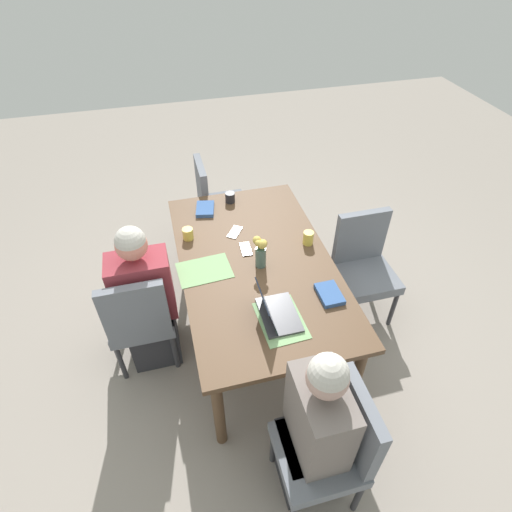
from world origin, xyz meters
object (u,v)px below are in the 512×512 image
(chair_head_right_left_mid, at_px, (333,443))
(flower_vase, at_px, (261,250))
(person_near_left_near, at_px, (147,304))
(coffee_mug_near_left, at_px, (230,197))
(laptop_head_right_left_mid, at_px, (275,312))
(chair_far_right_near, at_px, (363,262))
(phone_silver, at_px, (235,232))
(coffee_mug_near_right, at_px, (308,238))
(phone_black, at_px, (246,249))
(chair_head_left_left_far, at_px, (216,201))
(dining_table, at_px, (256,269))
(chair_near_left_near, at_px, (139,316))
(book_blue_cover, at_px, (329,294))
(person_head_right_left_mid, at_px, (316,433))
(coffee_mug_centre_left, at_px, (188,234))
(book_red_cover, at_px, (205,209))

(chair_head_right_left_mid, relative_size, flower_vase, 3.73)
(person_near_left_near, relative_size, coffee_mug_near_left, 13.99)
(chair_head_right_left_mid, height_order, laptop_head_right_left_mid, laptop_head_right_left_mid)
(chair_far_right_near, xyz_separation_m, phone_silver, (-0.32, -0.96, 0.25))
(coffee_mug_near_right, relative_size, phone_black, 0.68)
(chair_far_right_near, relative_size, phone_black, 6.00)
(person_near_left_near, xyz_separation_m, phone_black, (-0.15, 0.75, 0.22))
(chair_head_left_left_far, bearing_deg, chair_head_right_left_mid, 4.50)
(flower_vase, bearing_deg, laptop_head_right_left_mid, -4.20)
(dining_table, relative_size, chair_far_right_near, 2.01)
(chair_head_right_left_mid, bearing_deg, chair_near_left_near, -140.23)
(book_blue_cover, bearing_deg, phone_black, -145.12)
(chair_head_right_left_mid, xyz_separation_m, chair_far_right_near, (-1.26, 0.78, 0.00))
(chair_near_left_near, xyz_separation_m, person_near_left_near, (-0.07, 0.06, 0.03))
(coffee_mug_near_right, bearing_deg, chair_head_left_left_far, -154.93)
(person_head_right_left_mid, height_order, coffee_mug_centre_left, person_head_right_left_mid)
(person_near_left_near, distance_m, chair_head_left_left_far, 1.38)
(person_head_right_left_mid, xyz_separation_m, chair_head_left_left_far, (-2.34, -0.11, -0.03))
(person_head_right_left_mid, bearing_deg, coffee_mug_centre_left, -163.65)
(chair_near_left_near, xyz_separation_m, chair_head_left_left_far, (-1.26, 0.76, 0.00))
(dining_table, relative_size, book_red_cover, 9.07)
(book_blue_cover, distance_m, phone_silver, 0.91)
(chair_near_left_near, height_order, person_head_right_left_mid, person_head_right_left_mid)
(chair_near_left_near, distance_m, person_head_right_left_mid, 1.40)
(book_red_cover, bearing_deg, coffee_mug_near_right, 59.80)
(coffee_mug_near_right, distance_m, book_red_cover, 0.89)
(coffee_mug_near_right, height_order, coffee_mug_centre_left, coffee_mug_near_right)
(person_near_left_near, distance_m, phone_silver, 0.83)
(dining_table, distance_m, person_near_left_near, 0.80)
(coffee_mug_near_left, xyz_separation_m, phone_silver, (0.41, -0.05, -0.04))
(laptop_head_right_left_mid, height_order, phone_silver, laptop_head_right_left_mid)
(dining_table, xyz_separation_m, phone_silver, (-0.35, -0.07, 0.08))
(person_near_left_near, bearing_deg, coffee_mug_near_left, 135.18)
(chair_head_right_left_mid, distance_m, coffee_mug_near_left, 2.02)
(laptop_head_right_left_mid, distance_m, phone_black, 0.66)
(person_head_right_left_mid, bearing_deg, chair_head_left_left_far, -177.20)
(person_near_left_near, bearing_deg, chair_far_right_near, 91.48)
(laptop_head_right_left_mid, distance_m, coffee_mug_near_right, 0.75)
(person_near_left_near, relative_size, laptop_head_right_left_mid, 3.73)
(dining_table, xyz_separation_m, chair_head_left_left_far, (-1.18, -0.09, -0.17))
(chair_head_right_left_mid, bearing_deg, book_red_cover, -169.75)
(person_near_left_near, bearing_deg, chair_head_left_left_far, 149.21)
(person_near_left_near, height_order, person_head_right_left_mid, same)
(dining_table, height_order, chair_far_right_near, chair_far_right_near)
(laptop_head_right_left_mid, distance_m, book_red_cover, 1.23)
(coffee_mug_centre_left, bearing_deg, flower_vase, 46.65)
(coffee_mug_near_right, bearing_deg, chair_head_right_left_mid, -13.50)
(dining_table, distance_m, coffee_mug_centre_left, 0.58)
(person_head_right_left_mid, bearing_deg, phone_black, -177.10)
(coffee_mug_near_left, distance_m, coffee_mug_centre_left, 0.56)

